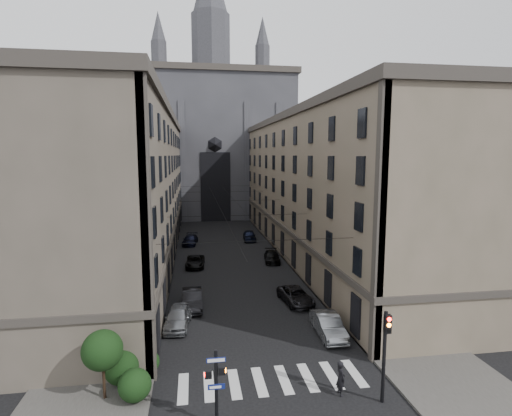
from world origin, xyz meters
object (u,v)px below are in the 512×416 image
car_left_midnear (192,299)px  car_right_midnear (296,296)px  car_left_midfar (195,262)px  car_right_near (328,325)px  traffic_light_right (385,346)px  car_right_midfar (272,257)px  gothic_tower (212,136)px  pedestrian (341,378)px  car_left_far (190,240)px  car_left_near (178,317)px  car_right_far (250,236)px  pedestrian_signal_left (216,382)px

car_left_midnear → car_right_midnear: size_ratio=1.00×
car_left_midfar → car_right_near: (9.77, -20.33, 0.14)m
traffic_light_right → car_right_midfar: (-0.35, 29.48, -2.62)m
car_left_midfar → gothic_tower: bearing=87.5°
gothic_tower → traffic_light_right: 74.67m
traffic_light_right → pedestrian: traffic_light_right is taller
car_left_far → pedestrian: pedestrian is taller
gothic_tower → car_left_far: gothic_tower is taller
car_left_midfar → car_left_far: bearing=96.3°
car_left_midnear → car_left_far: 25.61m
car_left_far → traffic_light_right: bearing=-68.1°
car_left_near → car_left_midfar: size_ratio=1.00×
car_right_near → car_right_midfar: 21.13m
traffic_light_right → car_left_midnear: bearing=123.8°
car_left_far → car_right_far: (9.28, 1.42, 0.08)m
pedestrian_signal_left → car_left_midnear: size_ratio=0.81×
pedestrian_signal_left → car_right_near: (8.89, 8.77, -1.53)m
traffic_light_right → pedestrian: bearing=152.0°
car_right_near → pedestrian: size_ratio=2.41×
car_left_midfar → car_right_midfar: size_ratio=1.02×
car_left_near → pedestrian_signal_left: bearing=-73.0°
car_right_midnear → pedestrian: (-1.07, -14.07, 0.31)m
car_left_far → pedestrian: bearing=-70.4°
gothic_tower → car_right_midfar: bearing=-83.1°
gothic_tower → car_left_midnear: gothic_tower is taller
car_left_midfar → car_right_far: car_right_far is taller
car_left_midnear → car_right_midnear: (9.38, -0.30, -0.13)m
car_left_far → car_right_midnear: bearing=-62.1°
traffic_light_right → car_left_far: 42.50m
pedestrian_signal_left → car_left_far: size_ratio=0.81×
traffic_light_right → car_left_midfar: 30.49m
car_right_midfar → pedestrian: pedestrian is taller
car_right_near → car_right_midfar: size_ratio=1.05×
traffic_light_right → car_right_near: bearing=91.6°
car_right_far → car_right_midnear: bearing=-85.3°
car_right_midnear → car_left_far: bearing=103.2°
pedestrian_signal_left → gothic_tower: bearing=87.3°
gothic_tower → car_right_near: gothic_tower is taller
car_right_midfar → car_left_far: bearing=138.7°
car_left_far → pedestrian: size_ratio=2.47×
car_left_near → pedestrian: bearing=-42.3°
car_left_midfar → car_left_far: size_ratio=0.95×
car_left_near → car_left_midnear: bearing=79.7°
car_right_midnear → car_right_midfar: car_right_midnear is taller
gothic_tower → pedestrian: bearing=-87.2°
gothic_tower → pedestrian_signal_left: bearing=-92.7°
traffic_light_right → car_right_far: size_ratio=1.12×
gothic_tower → car_right_midfar: (5.25, -43.55, -17.13)m
pedestrian_signal_left → car_left_near: size_ratio=0.86×
car_right_near → car_right_midfar: (-0.13, 21.13, -0.13)m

